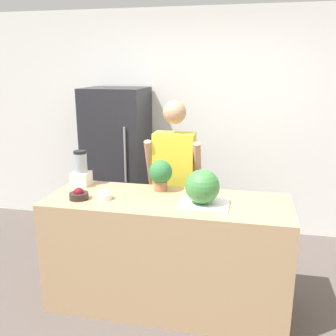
{
  "coord_description": "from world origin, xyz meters",
  "views": [
    {
      "loc": [
        0.6,
        -2.39,
        1.95
      ],
      "look_at": [
        0.0,
        0.38,
        1.18
      ],
      "focal_mm": 40.0,
      "sensor_mm": 36.0,
      "label": 1
    }
  ],
  "objects": [
    {
      "name": "counter_island",
      "position": [
        0.0,
        0.35,
        0.47
      ],
      "size": [
        1.94,
        0.7,
        0.93
      ],
      "color": "tan",
      "rests_on": "ground_plane"
    },
    {
      "name": "refrigerator",
      "position": [
        -0.88,
        1.67,
        0.86
      ],
      "size": [
        0.68,
        0.65,
        1.73
      ],
      "color": "#232328",
      "rests_on": "ground_plane"
    },
    {
      "name": "bowl_cherries",
      "position": [
        -0.69,
        0.21,
        0.97
      ],
      "size": [
        0.15,
        0.15,
        0.09
      ],
      "color": "#2D231E",
      "rests_on": "counter_island"
    },
    {
      "name": "watermelon",
      "position": [
        0.29,
        0.29,
        1.08
      ],
      "size": [
        0.26,
        0.26,
        0.26
      ],
      "color": "#3D7F3D",
      "rests_on": "cutting_board"
    },
    {
      "name": "potted_plant",
      "position": [
        -0.1,
        0.55,
        1.08
      ],
      "size": [
        0.2,
        0.2,
        0.26
      ],
      "color": "#996647",
      "rests_on": "counter_island"
    },
    {
      "name": "cutting_board",
      "position": [
        0.3,
        0.3,
        0.94
      ],
      "size": [
        0.38,
        0.28,
        0.01
      ],
      "color": "white",
      "rests_on": "counter_island"
    },
    {
      "name": "wall_back",
      "position": [
        0.0,
        2.03,
        1.3
      ],
      "size": [
        8.0,
        0.06,
        2.6
      ],
      "color": "white",
      "rests_on": "ground_plane"
    },
    {
      "name": "bowl_cream",
      "position": [
        -0.49,
        0.25,
        0.97
      ],
      "size": [
        0.11,
        0.11,
        0.09
      ],
      "color": "white",
      "rests_on": "counter_island"
    },
    {
      "name": "person",
      "position": [
        -0.07,
        0.98,
        0.86
      ],
      "size": [
        0.52,
        0.26,
        1.66
      ],
      "color": "#4C608C",
      "rests_on": "ground_plane"
    },
    {
      "name": "blender",
      "position": [
        -0.82,
        0.55,
        1.07
      ],
      "size": [
        0.15,
        0.15,
        0.31
      ],
      "color": "silver",
      "rests_on": "counter_island"
    },
    {
      "name": "ground_plane",
      "position": [
        0.0,
        0.0,
        0.0
      ],
      "size": [
        14.0,
        14.0,
        0.0
      ],
      "primitive_type": "plane",
      "color": "#564C47"
    }
  ]
}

